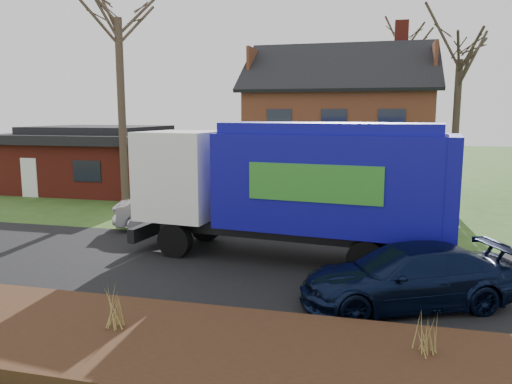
# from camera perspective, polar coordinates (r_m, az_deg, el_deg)

# --- Properties ---
(ground) EXTENTS (120.00, 120.00, 0.00)m
(ground) POSITION_cam_1_polar(r_m,az_deg,el_deg) (14.76, -3.16, -8.59)
(ground) COLOR #2F4D19
(ground) RESTS_ON ground
(road) EXTENTS (80.00, 7.00, 0.02)m
(road) POSITION_cam_1_polar(r_m,az_deg,el_deg) (14.76, -3.16, -8.56)
(road) COLOR black
(road) RESTS_ON ground
(mulch_verge) EXTENTS (80.00, 3.50, 0.30)m
(mulch_verge) POSITION_cam_1_polar(r_m,az_deg,el_deg) (10.11, -12.50, -16.44)
(mulch_verge) COLOR black
(mulch_verge) RESTS_ON ground
(main_house) EXTENTS (12.95, 8.95, 9.26)m
(main_house) POSITION_cam_1_polar(r_m,az_deg,el_deg) (27.47, 8.53, 8.01)
(main_house) COLOR beige
(main_house) RESTS_ON ground
(ranch_house) EXTENTS (9.80, 8.20, 3.70)m
(ranch_house) POSITION_cam_1_polar(r_m,az_deg,el_deg) (31.11, -17.37, 3.72)
(ranch_house) COLOR maroon
(ranch_house) RESTS_ON ground
(garbage_truck) EXTENTS (10.00, 3.68, 4.19)m
(garbage_truck) POSITION_cam_1_polar(r_m,az_deg,el_deg) (15.06, 4.57, 1.17)
(garbage_truck) COLOR black
(garbage_truck) RESTS_ON ground
(silver_sedan) EXTENTS (4.60, 2.81, 1.43)m
(silver_sedan) POSITION_cam_1_polar(r_m,az_deg,el_deg) (19.63, -9.47, -2.11)
(silver_sedan) COLOR #B4B6BD
(silver_sedan) RESTS_ON ground
(navy_wagon) EXTENTS (5.36, 3.81, 1.44)m
(navy_wagon) POSITION_cam_1_polar(r_m,az_deg,el_deg) (12.23, 16.79, -9.19)
(navy_wagon) COLOR black
(navy_wagon) RESTS_ON ground
(tree_front_east) EXTENTS (3.48, 3.48, 9.65)m
(tree_front_east) POSITION_cam_1_polar(r_m,az_deg,el_deg) (24.11, 22.43, 16.43)
(tree_front_east) COLOR #3A2F22
(tree_front_east) RESTS_ON ground
(tree_back) EXTENTS (3.77, 3.77, 11.94)m
(tree_back) POSITION_cam_1_polar(r_m,az_deg,el_deg) (36.70, 16.66, 17.25)
(tree_back) COLOR #3B2E23
(tree_back) RESTS_ON ground
(grass_clump_mid) EXTENTS (0.31, 0.25, 0.86)m
(grass_clump_mid) POSITION_cam_1_polar(r_m,az_deg,el_deg) (10.30, -16.06, -12.57)
(grass_clump_mid) COLOR #A29047
(grass_clump_mid) RESTS_ON mulch_verge
(grass_clump_east) EXTENTS (0.31, 0.25, 0.77)m
(grass_clump_east) POSITION_cam_1_polar(r_m,az_deg,el_deg) (9.49, 18.63, -14.93)
(grass_clump_east) COLOR #9B8644
(grass_clump_east) RESTS_ON mulch_verge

